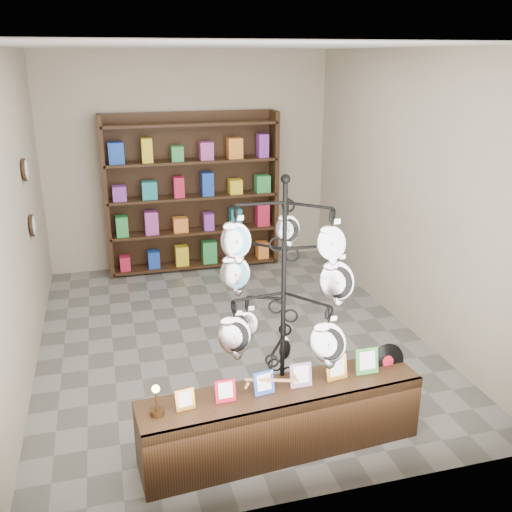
# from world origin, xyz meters

# --- Properties ---
(ground) EXTENTS (5.00, 5.00, 0.00)m
(ground) POSITION_xyz_m (0.00, 0.00, 0.00)
(ground) COLOR slate
(ground) RESTS_ON ground
(room_envelope) EXTENTS (5.00, 5.00, 5.00)m
(room_envelope) POSITION_xyz_m (0.00, 0.00, 1.85)
(room_envelope) COLOR #ADA08B
(room_envelope) RESTS_ON ground
(display_tree) EXTENTS (1.17, 1.17, 2.14)m
(display_tree) POSITION_xyz_m (0.04, -1.74, 1.24)
(display_tree) COLOR black
(display_tree) RESTS_ON ground
(front_shelf) EXTENTS (2.22, 0.62, 0.77)m
(front_shelf) POSITION_xyz_m (-0.03, -1.94, 0.27)
(front_shelf) COLOR black
(front_shelf) RESTS_ON ground
(back_shelving) EXTENTS (2.42, 0.36, 2.20)m
(back_shelving) POSITION_xyz_m (0.00, 2.30, 1.03)
(back_shelving) COLOR black
(back_shelving) RESTS_ON ground
(wall_clocks) EXTENTS (0.03, 0.24, 0.84)m
(wall_clocks) POSITION_xyz_m (-1.97, 0.80, 1.50)
(wall_clocks) COLOR black
(wall_clocks) RESTS_ON ground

